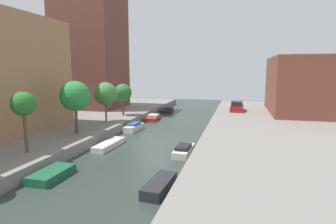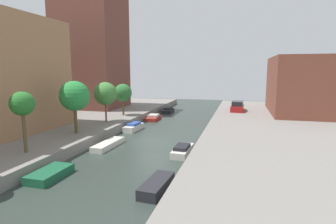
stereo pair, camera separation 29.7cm
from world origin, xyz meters
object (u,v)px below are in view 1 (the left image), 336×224
at_px(street_tree_4, 123,93).
at_px(moored_boat_left_4, 153,118).
at_px(low_block_right, 306,85).
at_px(moored_boat_left_5, 167,111).
at_px(street_tree_2, 75,96).
at_px(moored_boat_left_1, 52,174).
at_px(street_tree_3, 105,94).
at_px(moored_boat_right_1, 160,185).
at_px(moored_boat_right_2, 184,150).
at_px(apartment_tower_far, 91,51).
at_px(parked_car, 237,107).
at_px(street_tree_1, 23,105).
at_px(moored_boat_left_2, 109,145).
at_px(moored_boat_left_3, 134,127).

relative_size(street_tree_4, moored_boat_left_4, 1.27).
distance_m(low_block_right, moored_boat_left_5, 22.13).
bearing_deg(street_tree_4, street_tree_2, -90.00).
distance_m(moored_boat_left_1, moored_boat_left_5, 30.38).
xyz_separation_m(street_tree_3, moored_boat_left_5, (3.80, 15.36, -4.12)).
xyz_separation_m(moored_boat_right_1, moored_boat_right_2, (0.01, 7.55, 0.04)).
xyz_separation_m(apartment_tower_far, moored_boat_right_2, (19.87, -19.41, -10.24)).
relative_size(low_block_right, street_tree_2, 2.80).
distance_m(parked_car, moored_boat_left_4, 13.42).
xyz_separation_m(low_block_right, moored_boat_left_1, (-21.78, -29.23, -4.86)).
bearing_deg(apartment_tower_far, low_block_right, 3.76).
xyz_separation_m(street_tree_1, street_tree_4, (0.00, 18.32, -0.56)).
xyz_separation_m(street_tree_2, moored_boat_left_4, (3.56, 14.26, -4.43)).
height_order(moored_boat_left_4, moored_boat_right_1, moored_boat_left_4).
bearing_deg(apartment_tower_far, moored_boat_left_2, -56.68).
xyz_separation_m(street_tree_2, parked_car, (15.59, 20.08, -3.11)).
height_order(low_block_right, moored_boat_left_2, low_block_right).
relative_size(street_tree_1, street_tree_2, 0.90).
bearing_deg(street_tree_4, street_tree_1, -90.00).
height_order(street_tree_1, moored_boat_left_4, street_tree_1).
height_order(street_tree_2, moored_boat_left_2, street_tree_2).
relative_size(apartment_tower_far, street_tree_2, 3.64).
distance_m(street_tree_2, moored_boat_left_1, 10.36).
bearing_deg(parked_car, moored_boat_left_1, -112.69).
xyz_separation_m(street_tree_2, moored_boat_right_2, (11.25, -1.05, -4.40)).
relative_size(moored_boat_left_2, moored_boat_left_3, 1.27).
distance_m(apartment_tower_far, moored_boat_right_1, 35.04).
xyz_separation_m(moored_boat_left_1, moored_boat_left_2, (0.28, 7.98, -0.03)).
height_order(moored_boat_left_5, moored_boat_right_2, moored_boat_right_2).
height_order(street_tree_2, moored_boat_right_1, street_tree_2).
height_order(low_block_right, street_tree_2, low_block_right).
xyz_separation_m(street_tree_1, moored_boat_left_5, (3.80, 28.52, -4.38)).
distance_m(apartment_tower_far, street_tree_4, 12.74).
distance_m(low_block_right, moored_boat_right_1, 32.80).
xyz_separation_m(moored_boat_left_4, moored_boat_left_5, (0.23, 7.50, 0.02)).
bearing_deg(moored_boat_left_2, moored_boat_left_3, 93.15).
bearing_deg(moored_boat_left_5, street_tree_4, -110.42).
bearing_deg(moored_boat_left_4, apartment_tower_far, 161.39).
distance_m(moored_boat_left_1, moored_boat_right_1, 7.65).
xyz_separation_m(street_tree_1, street_tree_3, (0.00, 13.16, -0.26)).
xyz_separation_m(apartment_tower_far, moored_boat_left_1, (12.22, -26.99, -10.32)).
xyz_separation_m(apartment_tower_far, street_tree_1, (8.63, -25.13, -5.87)).
bearing_deg(moored_boat_left_1, moored_boat_left_5, 89.60).
distance_m(street_tree_4, moored_boat_left_5, 11.53).
bearing_deg(moored_boat_left_4, street_tree_2, -104.03).
bearing_deg(moored_boat_left_1, street_tree_2, 112.58).
bearing_deg(low_block_right, moored_boat_right_1, -115.83).
bearing_deg(street_tree_4, moored_boat_left_2, -72.41).
xyz_separation_m(street_tree_2, moored_boat_left_5, (3.80, 21.75, -4.41)).
bearing_deg(moored_boat_right_1, street_tree_1, 170.71).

